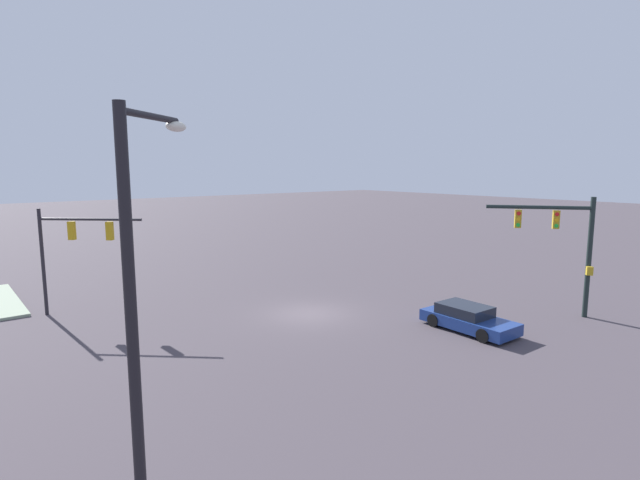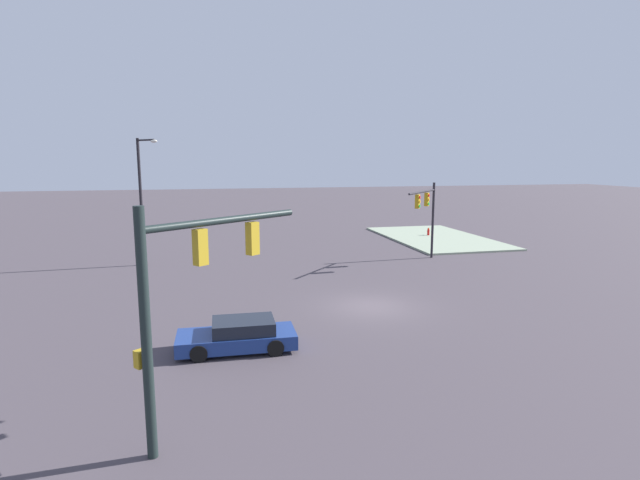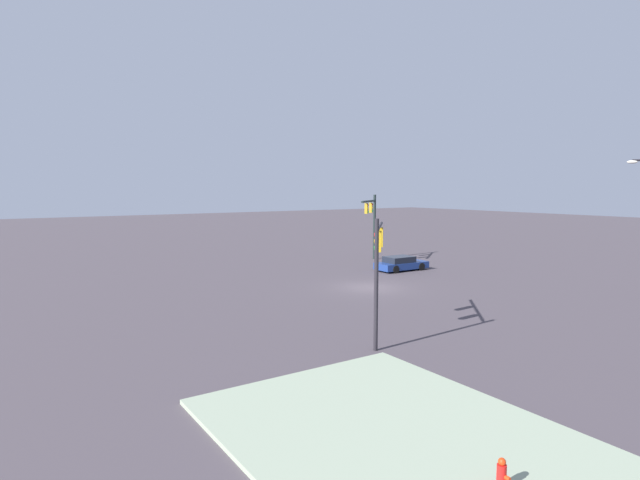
{
  "view_description": "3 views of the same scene",
  "coord_description": "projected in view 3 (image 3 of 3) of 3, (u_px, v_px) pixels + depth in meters",
  "views": [
    {
      "loc": [
        15.57,
        20.26,
        7.74
      ],
      "look_at": [
        -0.81,
        -0.07,
        3.91
      ],
      "focal_mm": 27.72,
      "sensor_mm": 36.0,
      "label": 1
    },
    {
      "loc": [
        -22.89,
        8.03,
        7.32
      ],
      "look_at": [
        -1.22,
        2.93,
        3.7
      ],
      "focal_mm": 27.79,
      "sensor_mm": 36.0,
      "label": 2
    },
    {
      "loc": [
        27.34,
        -22.42,
        6.94
      ],
      "look_at": [
        -1.79,
        -2.97,
        3.35
      ],
      "focal_mm": 28.7,
      "sensor_mm": 36.0,
      "label": 3
    }
  ],
  "objects": [
    {
      "name": "sedan_car_approaching",
      "position": [
        401.0,
        264.0,
        43.03
      ],
      "size": [
        2.09,
        4.59,
        1.21
      ],
      "rotation": [
        0.0,
        0.0,
        1.54
      ],
      "color": "navy",
      "rests_on": "ground"
    },
    {
      "name": "traffic_signal_near_corner",
      "position": [
        378.0,
        254.0,
        23.08
      ],
      "size": [
        4.12,
        3.83,
        5.66
      ],
      "rotation": [
        0.0,
        0.0,
        2.4
      ],
      "color": "#242127",
      "rests_on": "ground"
    },
    {
      "name": "ground_plane",
      "position": [
        370.0,
        287.0,
        35.71
      ],
      "size": [
        212.17,
        212.17,
        0.0
      ],
      "primitive_type": "plane",
      "color": "#463E44"
    },
    {
      "name": "sidewalk_corner",
      "position": [
        454.0,
        469.0,
        12.5
      ],
      "size": [
        15.25,
        8.57,
        0.15
      ],
      "primitive_type": "cube",
      "color": "#92A086",
      "rests_on": "ground"
    },
    {
      "name": "fire_hydrant_on_curb",
      "position": [
        502.0,
        474.0,
        11.58
      ],
      "size": [
        0.33,
        0.22,
        0.71
      ],
      "color": "red",
      "rests_on": "sidewalk_corner"
    },
    {
      "name": "traffic_signal_opposite_side",
      "position": [
        372.0,
        217.0,
        48.46
      ],
      "size": [
        3.38,
        4.49,
        6.28
      ],
      "rotation": [
        0.0,
        0.0,
        -0.91
      ],
      "color": "black",
      "rests_on": "ground"
    }
  ]
}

